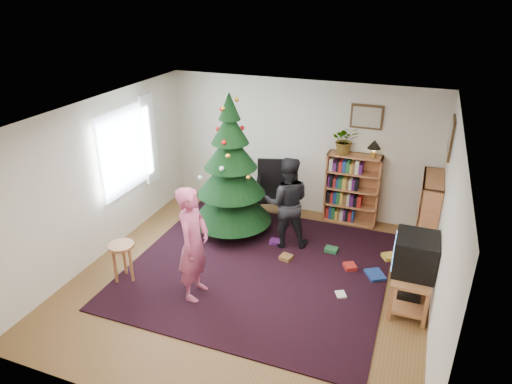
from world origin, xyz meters
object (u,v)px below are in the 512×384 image
(picture_back, at_px, (367,117))
(stool, at_px, (122,253))
(christmas_tree, at_px, (231,178))
(table_lamp, at_px, (374,145))
(picture_right, at_px, (451,138))
(tv_stand, at_px, (410,285))
(person_by_chair, at_px, (287,203))
(bookshelf_back, at_px, (352,188))
(bookshelf_right, at_px, (428,215))
(armchair, at_px, (276,188))
(potted_plant, at_px, (345,140))
(crt_tv, at_px, (415,254))
(person_standing, at_px, (193,244))

(picture_back, height_order, stool, picture_back)
(christmas_tree, height_order, table_lamp, christmas_tree)
(picture_right, bearing_deg, christmas_tree, -170.24)
(tv_stand, relative_size, person_by_chair, 0.57)
(bookshelf_back, xyz_separation_m, bookshelf_right, (1.30, -0.62, 0.00))
(bookshelf_right, xyz_separation_m, stool, (-4.08, -2.39, -0.19))
(tv_stand, height_order, stool, stool)
(christmas_tree, distance_m, person_by_chair, 1.03)
(armchair, distance_m, stool, 3.04)
(stool, relative_size, potted_plant, 1.24)
(picture_back, xyz_separation_m, person_by_chair, (-0.97, -1.33, -1.17))
(bookshelf_right, xyz_separation_m, table_lamp, (-1.00, 0.62, 0.84))
(christmas_tree, xyz_separation_m, person_by_chair, (1.00, -0.04, -0.26))
(armchair, bearing_deg, picture_back, 0.81)
(armchair, distance_m, potted_plant, 1.51)
(bookshelf_back, bearing_deg, armchair, -165.79)
(crt_tv, height_order, person_standing, person_standing)
(picture_back, xyz_separation_m, tv_stand, (1.07, -2.27, -1.63))
(christmas_tree, relative_size, crt_tv, 4.24)
(armchair, bearing_deg, person_standing, -113.76)
(person_by_chair, bearing_deg, person_standing, 48.49)
(picture_back, distance_m, picture_right, 1.51)
(christmas_tree, height_order, potted_plant, christmas_tree)
(potted_plant, bearing_deg, crt_tv, -57.12)
(picture_right, relative_size, person_standing, 0.36)
(bookshelf_right, height_order, tv_stand, bookshelf_right)
(armchair, distance_m, person_standing, 2.64)
(crt_tv, xyz_separation_m, potted_plant, (-1.38, 2.13, 0.74))
(tv_stand, bearing_deg, armchair, 144.48)
(bookshelf_back, relative_size, person_by_chair, 0.84)
(bookshelf_back, height_order, person_standing, person_standing)
(bookshelf_back, bearing_deg, christmas_tree, -148.07)
(christmas_tree, distance_m, bookshelf_right, 3.22)
(potted_plant, bearing_deg, picture_back, 23.48)
(potted_plant, bearing_deg, stool, -130.52)
(armchair, relative_size, person_by_chair, 0.71)
(potted_plant, bearing_deg, bookshelf_back, 0.00)
(christmas_tree, bearing_deg, potted_plant, 34.94)
(picture_right, bearing_deg, person_by_chair, -165.17)
(tv_stand, bearing_deg, bookshelf_back, 118.98)
(bookshelf_right, bearing_deg, armchair, 83.82)
(person_by_chair, height_order, table_lamp, table_lamp)
(bookshelf_right, relative_size, stool, 2.13)
(stool, height_order, table_lamp, table_lamp)
(armchair, height_order, stool, armchair)
(picture_right, relative_size, bookshelf_right, 0.46)
(picture_back, xyz_separation_m, table_lamp, (0.19, -0.14, -0.44))
(stool, xyz_separation_m, potted_plant, (2.58, 3.01, 1.07))
(bookshelf_back, height_order, table_lamp, table_lamp)
(bookshelf_right, height_order, person_standing, person_standing)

